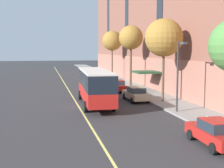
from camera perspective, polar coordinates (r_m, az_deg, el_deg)
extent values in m
plane|color=#303033|center=(30.98, -5.24, -3.98)|extent=(260.00, 260.00, 0.00)
cube|color=gray|center=(36.00, 8.47, -2.46)|extent=(4.08, 160.00, 0.15)
cube|color=#A56A58|center=(33.77, 13.46, 0.50)|extent=(0.14, 110.00, 4.40)
cube|color=#234C2D|center=(40.98, 6.40, 2.18)|extent=(3.20, 3.40, 0.24)
cube|color=red|center=(30.98, -3.09, -1.64)|extent=(2.95, 11.41, 1.24)
cube|color=black|center=(30.82, -3.11, 0.89)|extent=(2.96, 11.41, 1.51)
cube|color=silver|center=(30.76, -3.12, 2.41)|extent=(2.97, 11.41, 0.12)
cube|color=#19232D|center=(36.47, -4.16, 1.48)|extent=(2.28, 0.18, 1.13)
cube|color=orange|center=(36.42, -4.17, 2.62)|extent=(1.73, 0.13, 0.28)
cube|color=black|center=(36.67, -4.14, -1.23)|extent=(2.43, 0.22, 0.24)
cube|color=white|center=(36.57, -5.49, -0.87)|extent=(0.28, 0.07, 0.18)
cube|color=white|center=(36.74, -2.80, -0.81)|extent=(0.28, 0.07, 0.18)
cylinder|color=black|center=(34.88, -5.87, -2.00)|extent=(0.34, 1.01, 1.00)
cylinder|color=black|center=(35.13, -1.84, -1.91)|extent=(0.34, 1.01, 1.00)
cylinder|color=black|center=(27.64, -4.80, -4.17)|extent=(0.34, 1.01, 1.00)
cylinder|color=black|center=(27.96, 0.27, -4.02)|extent=(0.34, 1.01, 1.00)
cube|color=#BCAD89|center=(33.73, 4.32, -2.02)|extent=(1.83, 4.82, 0.64)
cube|color=#232D38|center=(33.42, 4.46, -1.06)|extent=(1.57, 2.18, 0.56)
cube|color=#BCAD89|center=(33.38, 4.46, -0.55)|extent=(1.54, 2.09, 0.04)
cylinder|color=black|center=(34.94, 2.24, -2.25)|extent=(0.23, 0.64, 0.64)
cylinder|color=black|center=(35.43, 4.90, -2.15)|extent=(0.23, 0.64, 0.64)
cylinder|color=black|center=(32.12, 3.67, -3.01)|extent=(0.23, 0.64, 0.64)
cylinder|color=black|center=(32.66, 6.54, -2.89)|extent=(0.23, 0.64, 0.64)
cube|color=#B21E19|center=(41.01, 0.97, -0.53)|extent=(1.77, 4.35, 0.64)
cube|color=#232D38|center=(40.74, 1.04, 0.28)|extent=(1.54, 1.97, 0.56)
cube|color=#B21E19|center=(40.71, 1.04, 0.70)|extent=(1.50, 1.88, 0.04)
cylinder|color=black|center=(42.19, -0.54, -0.77)|extent=(0.23, 0.64, 0.64)
cylinder|color=black|center=(42.53, 1.69, -0.72)|extent=(0.23, 0.64, 0.64)
cylinder|color=black|center=(39.58, 0.20, -1.24)|extent=(0.23, 0.64, 0.64)
cylinder|color=black|center=(39.95, 2.56, -1.18)|extent=(0.23, 0.64, 0.64)
cube|color=#4C4C51|center=(56.32, -2.58, 1.32)|extent=(1.84, 4.70, 0.64)
cube|color=#232D38|center=(56.05, -2.54, 1.91)|extent=(1.57, 2.14, 0.56)
cube|color=#4C4C51|center=(56.02, -2.55, 2.22)|extent=(1.53, 2.04, 0.04)
cylinder|color=black|center=(57.67, -3.60, 1.11)|extent=(0.24, 0.65, 0.64)
cylinder|color=black|center=(57.90, -1.95, 1.14)|extent=(0.24, 0.65, 0.64)
cylinder|color=black|center=(54.82, -3.23, 0.85)|extent=(0.24, 0.65, 0.64)
cylinder|color=black|center=(55.06, -1.50, 0.88)|extent=(0.24, 0.65, 0.64)
cube|color=#B21E19|center=(19.04, 18.30, -8.84)|extent=(1.84, 4.48, 0.64)
cube|color=#232D38|center=(18.71, 18.70, -7.22)|extent=(1.57, 2.03, 0.56)
cube|color=#B21E19|center=(18.64, 18.73, -6.33)|extent=(1.54, 1.94, 0.04)
cylinder|color=black|center=(19.93, 14.16, -8.99)|extent=(0.24, 0.65, 0.64)
cylinder|color=black|center=(20.69, 18.48, -8.56)|extent=(0.24, 0.65, 0.64)
cylinder|color=black|center=(17.58, 18.02, -11.18)|extent=(0.24, 0.65, 0.64)
cube|color=#BCAD89|center=(50.14, -1.36, 0.72)|extent=(1.80, 4.37, 0.64)
cube|color=#232D38|center=(49.87, -1.32, 1.38)|extent=(1.57, 1.97, 0.56)
cube|color=#BCAD89|center=(49.85, -1.32, 1.72)|extent=(1.54, 1.89, 0.04)
cylinder|color=black|center=(51.33, -2.61, 0.48)|extent=(0.22, 0.64, 0.64)
cylinder|color=black|center=(51.66, -0.71, 0.52)|extent=(0.22, 0.64, 0.64)
cylinder|color=black|center=(48.69, -2.05, 0.17)|extent=(0.22, 0.64, 0.64)
cylinder|color=black|center=(49.04, -0.06, 0.22)|extent=(0.22, 0.64, 0.64)
cylinder|color=brown|center=(32.82, 9.34, 1.66)|extent=(0.25, 0.25, 5.51)
sphere|color=olive|center=(32.74, 9.46, 8.37)|extent=(3.93, 3.93, 3.93)
cylinder|color=brown|center=(44.61, 3.44, 3.34)|extent=(0.31, 0.31, 6.14)
sphere|color=olive|center=(44.58, 3.48, 8.49)|extent=(3.42, 3.42, 3.42)
cylinder|color=brown|center=(56.71, 0.03, 3.90)|extent=(0.24, 0.24, 6.00)
sphere|color=olive|center=(56.68, 0.03, 7.92)|extent=(3.57, 3.57, 3.57)
cylinder|color=#2D2D30|center=(27.45, 11.89, 1.27)|extent=(0.16, 0.16, 6.04)
cylinder|color=#2D2D30|center=(26.86, 12.51, 7.39)|extent=(0.10, 1.10, 0.10)
cube|color=#3D3D3F|center=(26.36, 13.01, 7.29)|extent=(0.36, 0.60, 0.20)
cylinder|color=red|center=(23.11, 16.94, -6.68)|extent=(0.24, 0.24, 0.55)
sphere|color=silver|center=(23.04, 16.97, -5.85)|extent=(0.20, 0.20, 0.20)
cylinder|color=silver|center=(23.03, 16.59, -6.58)|extent=(0.10, 0.09, 0.09)
cylinder|color=silver|center=(23.18, 17.29, -6.52)|extent=(0.10, 0.09, 0.09)
cube|color=#E0D66B|center=(33.86, -6.73, -3.11)|extent=(0.16, 140.00, 0.01)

